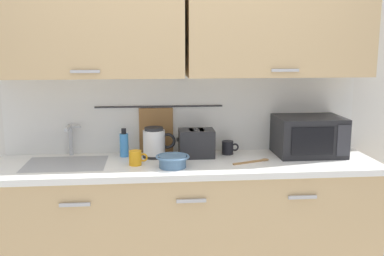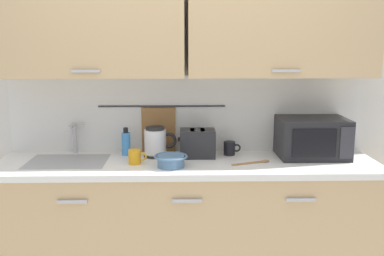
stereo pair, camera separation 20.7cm
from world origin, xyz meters
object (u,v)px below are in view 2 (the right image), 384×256
Objects in this scene: microwave at (312,138)px; electric_kettle at (156,142)px; toaster at (197,143)px; wooden_spoon at (256,162)px; dish_soap_bottle at (126,143)px; mug_near_sink at (135,157)px; mug_by_kettle at (230,148)px; mixing_bowl at (171,160)px.

electric_kettle is at bearing 178.27° from microwave.
wooden_spoon is (0.37, -0.18, -0.09)m from toaster.
dish_soap_bottle is at bearing 170.17° from electric_kettle.
mug_near_sink is 1.00× the size of mug_by_kettle.
microwave reaches higher than toaster.
mixing_bowl is at bearing -172.14° from wooden_spoon.
wooden_spoon is (0.15, -0.22, -0.04)m from mug_by_kettle.
wooden_spoon is (0.78, 0.00, -0.04)m from mug_near_sink.
microwave reaches higher than electric_kettle.
microwave is at bearing -1.73° from electric_kettle.
mug_by_kettle is at bearing 123.03° from wooden_spoon.
mixing_bowl is (0.23, -0.07, -0.00)m from mug_near_sink.
dish_soap_bottle is at bearing 173.87° from toaster.
toaster is 2.13× the size of mug_by_kettle.
mug_near_sink is 0.24m from mixing_bowl.
mug_near_sink is at bearing -160.50° from mug_by_kettle.
wooden_spoon is (0.87, -0.23, -0.08)m from dish_soap_bottle.
dish_soap_bottle is at bearing 179.54° from mug_by_kettle.
microwave is 2.03× the size of electric_kettle.
mug_by_kettle is (0.72, -0.01, -0.04)m from dish_soap_bottle.
microwave is 1.21m from mug_near_sink.
mug_near_sink is 0.79m from wooden_spoon.
microwave is 0.79m from toaster.
mixing_bowl is at bearing -17.63° from mug_near_sink.
toaster is at bearing -6.13° from dish_soap_bottle.
mug_by_kettle is at bearing 3.42° from electric_kettle.
microwave is 3.83× the size of mug_near_sink.
mug_by_kettle is at bearing 19.50° from mug_near_sink.
microwave is 1.72× the size of wooden_spoon.
toaster is 0.24m from mug_by_kettle.
microwave reaches higher than wooden_spoon.
electric_kettle is at bearing -176.58° from mug_by_kettle.
microwave reaches higher than mug_by_kettle.
dish_soap_bottle is at bearing 110.23° from mug_near_sink.
electric_kettle is 1.16× the size of dish_soap_bottle.
dish_soap_bottle is at bearing 165.19° from wooden_spoon.
electric_kettle is 1.89× the size of mug_near_sink.
mixing_bowl is at bearing -124.97° from toaster.
mug_by_kettle reaches higher than mixing_bowl.
mug_near_sink is 0.45m from toaster.
microwave is at bearing -1.14° from toaster.
toaster reaches higher than wooden_spoon.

